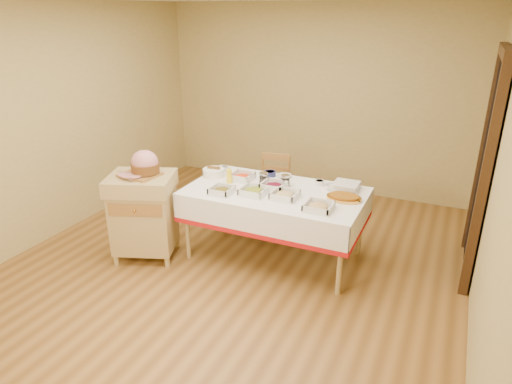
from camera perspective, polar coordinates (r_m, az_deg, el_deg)
room_shell at (r=4.37m, az=-2.65°, el=6.05°), size 5.00×5.00×5.00m
doorway at (r=4.85m, az=26.75°, el=2.95°), size 0.09×1.10×2.20m
dining_table at (r=4.75m, az=2.38°, el=-1.63°), size 1.82×1.02×0.76m
butcher_cart at (r=4.92m, az=-13.88°, el=-2.37°), size 0.80×0.74×0.92m
dining_chair at (r=5.58m, az=2.16°, el=0.35°), size 0.45×0.43×0.86m
ham_on_board at (r=4.74m, az=-13.81°, el=3.32°), size 0.40×0.38×0.26m
serving_dish_a at (r=4.62m, az=-4.30°, el=0.21°), size 0.23×0.22×0.10m
serving_dish_b at (r=4.58m, az=-0.28°, el=0.12°), size 0.25×0.25×0.10m
serving_dish_c at (r=4.49m, az=3.62°, el=-0.37°), size 0.25×0.25×0.10m
serving_dish_d at (r=4.27m, az=7.83°, el=-1.81°), size 0.25×0.25×0.10m
serving_dish_e at (r=4.97m, az=-1.75°, el=1.91°), size 0.24×0.23×0.11m
serving_dish_f at (r=4.71m, az=2.25°, el=0.76°), size 0.25×0.24×0.12m
small_bowl_left at (r=5.27m, az=-4.02°, el=2.96°), size 0.11×0.11×0.05m
small_bowl_mid at (r=5.08m, az=1.76°, el=2.34°), size 0.13×0.13×0.06m
small_bowl_right at (r=4.87m, az=7.93°, el=1.19°), size 0.10×0.10×0.05m
bowl_white_imported at (r=5.05m, az=3.60°, el=2.00°), size 0.18×0.18×0.04m
bowl_small_imported at (r=4.77m, az=9.61°, el=0.58°), size 0.19×0.19×0.05m
preserve_jar_left at (r=4.85m, az=0.95°, el=1.66°), size 0.10×0.10×0.12m
preserve_jar_right at (r=4.80m, az=3.69°, el=1.40°), size 0.10×0.10×0.12m
mustard_bottle at (r=4.87m, az=-3.37°, el=2.04°), size 0.06×0.06×0.18m
bread_basket at (r=5.09m, az=-5.30°, el=2.45°), size 0.24×0.24×0.11m
plate_stack at (r=4.78m, az=11.19°, el=0.70°), size 0.25×0.25×0.08m
brass_platter at (r=4.54m, az=10.94°, el=-0.68°), size 0.35×0.25×0.05m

